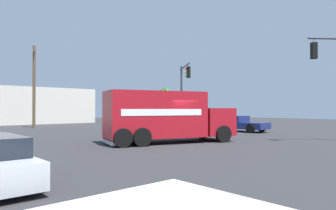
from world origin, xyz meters
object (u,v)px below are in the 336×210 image
object	(u,v)px
traffic_light_secondary	(184,87)
palm_tree_far	(166,98)
vending_machine_red	(193,117)
delivery_truck	(166,116)
pickup_navy	(238,123)
utility_pole	(34,85)

from	to	relation	value
traffic_light_secondary	palm_tree_far	distance (m)	11.20
vending_machine_red	palm_tree_far	world-z (taller)	palm_tree_far
delivery_truck	pickup_navy	bearing A→B (deg)	13.33
traffic_light_secondary	palm_tree_far	world-z (taller)	traffic_light_secondary
traffic_light_secondary	utility_pole	distance (m)	15.93
traffic_light_secondary	utility_pole	size ratio (longest dim) A/B	0.69
delivery_truck	traffic_light_secondary	bearing A→B (deg)	39.21
palm_tree_far	vending_machine_red	bearing A→B (deg)	-95.16
utility_pole	vending_machine_red	bearing A→B (deg)	-31.99
traffic_light_secondary	pickup_navy	world-z (taller)	traffic_light_secondary
delivery_truck	traffic_light_secondary	world-z (taller)	traffic_light_secondary
palm_tree_far	pickup_navy	bearing A→B (deg)	-103.21
traffic_light_secondary	pickup_navy	xyz separation A→B (m)	(3.01, -3.80, -3.29)
pickup_navy	palm_tree_far	xyz separation A→B (m)	(3.09, 13.17, 2.61)
delivery_truck	palm_tree_far	distance (m)	21.07
vending_machine_red	delivery_truck	bearing A→B (deg)	-141.87
utility_pole	delivery_truck	bearing A→B (deg)	-86.91
utility_pole	palm_tree_far	bearing A→B (deg)	-14.48
traffic_light_secondary	vending_machine_red	bearing A→B (deg)	36.57
traffic_light_secondary	vending_machine_red	world-z (taller)	traffic_light_secondary
pickup_navy	vending_machine_red	size ratio (longest dim) A/B	2.89
vending_machine_red	utility_pole	distance (m)	17.42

